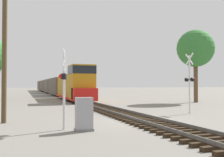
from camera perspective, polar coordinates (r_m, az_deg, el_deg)
name	(u,v)px	position (r m, az deg, el deg)	size (l,w,h in m)	color
ground_plane	(140,121)	(16.36, 6.17, -9.10)	(400.00, 400.00, 0.00)	slate
rail_track_bed	(140,118)	(16.34, 6.17, -8.63)	(2.60, 160.00, 0.31)	black
freight_train	(51,86)	(68.43, -13.08, -1.60)	(2.90, 80.15, 4.63)	#B77A14
crossing_signal_near	(64,81)	(13.02, -10.51, -0.59)	(0.50, 1.01, 3.96)	silver
crossing_signal_far	(190,80)	(20.80, 16.56, -0.41)	(0.35, 1.01, 4.61)	silver
relay_cabinet	(84,114)	(12.63, -6.11, -7.78)	(0.88, 0.52, 1.60)	slate
utility_pole	(5,45)	(16.47, -22.36, 6.81)	(1.80, 0.28, 8.76)	#4C3A23
tree_far_right	(195,49)	(34.89, 17.72, 6.18)	(4.69, 4.69, 9.16)	brown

